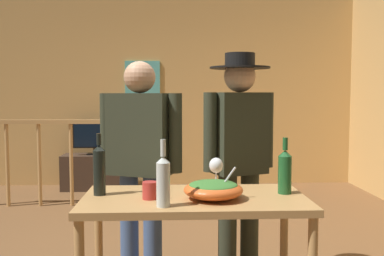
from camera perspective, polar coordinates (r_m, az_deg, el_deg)
back_wall at (r=6.69m, az=-1.98°, el=4.96°), size 5.35×0.10×2.84m
framed_picture at (r=6.65m, az=-6.33°, el=5.81°), size 0.51×0.03×0.63m
stair_railing at (r=5.51m, az=-11.30°, el=-3.09°), size 2.37×0.10×1.10m
tv_console at (r=6.53m, az=-12.31°, el=-5.48°), size 0.90×0.40×0.49m
flat_screen_tv at (r=6.43m, az=-12.43°, el=-1.00°), size 0.59×0.12×0.46m
serving_table at (r=2.55m, az=0.33°, el=-10.76°), size 1.25×0.65×0.78m
salad_bowl at (r=2.46m, az=2.74°, el=-7.76°), size 0.33×0.33×0.18m
wine_glass at (r=2.74m, az=3.10°, el=-4.94°), size 0.09×0.09×0.18m
wine_bottle_dark at (r=2.59m, az=-11.75°, el=-5.16°), size 0.07×0.07×0.35m
wine_bottle_green at (r=2.63m, az=11.77°, el=-5.36°), size 0.08×0.08×0.32m
wine_bottle_clear at (r=2.28m, az=-3.70°, el=-6.64°), size 0.07×0.07×0.34m
mug_red at (r=2.47m, az=-5.34°, el=-7.93°), size 0.12×0.08×0.09m
person_standing_left at (r=3.12m, az=-6.62°, el=-3.37°), size 0.58×0.36×1.58m
person_standing_right at (r=3.15m, az=6.04°, el=-2.69°), size 0.52×0.42×1.63m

